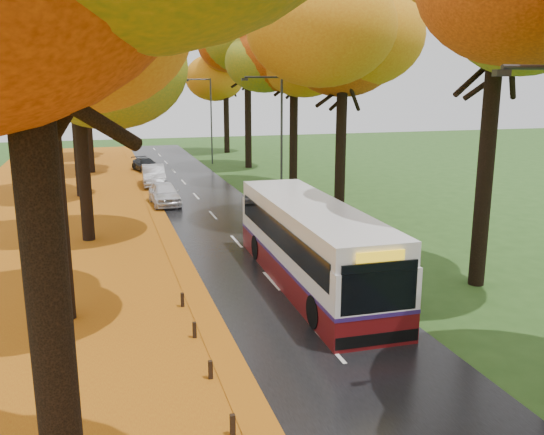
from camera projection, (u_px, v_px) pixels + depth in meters
name	position (u px, v px, depth m)	size (l,w,h in m)	color
road	(232.00, 237.00, 28.99)	(6.50, 90.00, 0.04)	black
centre_line	(232.00, 236.00, 28.99)	(0.12, 90.00, 0.01)	silver
leaf_verge	(41.00, 252.00, 26.48)	(12.00, 90.00, 0.02)	#933F0D
leaf_drift	(171.00, 241.00, 28.14)	(0.90, 90.00, 0.01)	#B16D12
trees_left	(68.00, 40.00, 26.74)	(9.20, 74.00, 13.88)	black
trees_right	(353.00, 42.00, 30.58)	(9.30, 74.20, 13.96)	black
streetlamp_mid	(277.00, 133.00, 33.69)	(2.45, 0.18, 8.00)	#333538
streetlamp_far	(209.00, 114.00, 54.21)	(2.45, 0.18, 8.00)	#333538
bus	(311.00, 243.00, 21.85)	(2.93, 11.84, 3.10)	#570D0F
car_white	(165.00, 193.00, 36.42)	(1.69, 4.20, 1.43)	silver
car_silver	(154.00, 175.00, 43.24)	(1.62, 4.65, 1.53)	gray
car_dark	(146.00, 165.00, 50.30)	(1.60, 3.93, 1.14)	black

